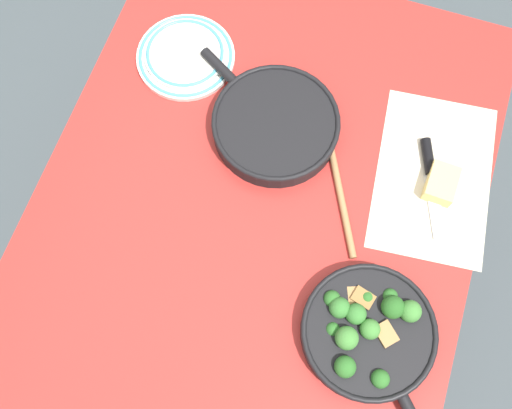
{
  "coord_description": "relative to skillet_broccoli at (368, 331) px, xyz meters",
  "views": [
    {
      "loc": [
        -0.38,
        -0.13,
        1.95
      ],
      "look_at": [
        0.0,
        0.0,
        0.76
      ],
      "focal_mm": 40.0,
      "sensor_mm": 36.0,
      "label": 1
    }
  ],
  "objects": [
    {
      "name": "ground_plane",
      "position": [
        0.19,
        0.3,
        -0.77
      ],
      "size": [
        14.0,
        14.0,
        0.0
      ],
      "primitive_type": "plane",
      "color": "#424C51"
    },
    {
      "name": "wooden_spoon",
      "position": [
        0.34,
        0.16,
        -0.02
      ],
      "size": [
        0.32,
        0.18,
        0.02
      ],
      "rotation": [
        0.0,
        0.0,
        0.46
      ],
      "color": "#A87A4C",
      "rests_on": "dining_table_red"
    },
    {
      "name": "grater_knife",
      "position": [
        0.39,
        -0.05,
        -0.02
      ],
      "size": [
        0.23,
        0.11,
        0.02
      ],
      "rotation": [
        0.0,
        0.0,
        3.51
      ],
      "color": "silver",
      "rests_on": "dining_table_red"
    },
    {
      "name": "skillet_broccoli",
      "position": [
        0.0,
        0.0,
        0.0
      ],
      "size": [
        0.35,
        0.34,
        0.08
      ],
      "rotation": [
        0.0,
        0.0,
        3.9
      ],
      "color": "black",
      "rests_on": "dining_table_red"
    },
    {
      "name": "skillet_eggs",
      "position": [
        0.39,
        0.32,
        -0.0
      ],
      "size": [
        0.29,
        0.37,
        0.05
      ],
      "rotation": [
        0.0,
        0.0,
        1.04
      ],
      "color": "black",
      "rests_on": "dining_table_red"
    },
    {
      "name": "dinner_plate_stack",
      "position": [
        0.5,
        0.59,
        -0.02
      ],
      "size": [
        0.24,
        0.24,
        0.03
      ],
      "color": "silver",
      "rests_on": "dining_table_red"
    },
    {
      "name": "dining_table_red",
      "position": [
        0.19,
        0.3,
        -0.1
      ],
      "size": [
        1.3,
        0.98,
        0.74
      ],
      "color": "#B72D28",
      "rests_on": "ground_plane"
    },
    {
      "name": "parchment_sheet",
      "position": [
        0.39,
        -0.06,
        -0.03
      ],
      "size": [
        0.42,
        0.3,
        0.0
      ],
      "color": "beige",
      "rests_on": "dining_table_red"
    },
    {
      "name": "cheese_block",
      "position": [
        0.37,
        -0.07,
        -0.01
      ],
      "size": [
        0.09,
        0.07,
        0.04
      ],
      "color": "#EFD67A",
      "rests_on": "dining_table_red"
    }
  ]
}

